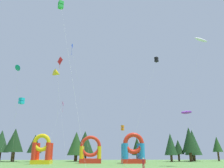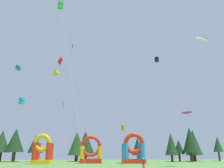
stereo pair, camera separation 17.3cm
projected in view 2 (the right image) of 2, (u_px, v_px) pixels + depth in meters
The scene contains 26 objects.
kite_orange_box at pixel (123, 128), 49.90m from camera, with size 1.75×1.32×8.18m.
kite_teal_parafoil at pixel (18, 68), 51.22m from camera, with size 2.22×9.35×20.94m.
kite_pink_diamond at pixel (64, 104), 58.99m from camera, with size 3.53×5.82×15.01m.
kite_green_box at pixel (61, 5), 34.46m from camera, with size 5.43×8.80×24.07m.
kite_cyan_box at pixel (22, 101), 43.42m from camera, with size 4.85×2.96×12.34m.
kite_red_diamond at pixel (59, 62), 47.48m from camera, with size 1.08×3.92×21.09m.
kite_white_parafoil at pixel (201, 40), 51.01m from camera, with size 9.28×2.50×27.01m.
kite_purple_parafoil at pixel (187, 112), 47.15m from camera, with size 4.82×2.13×10.89m.
kite_black_box at pixel (157, 60), 54.92m from camera, with size 8.76×5.21×24.18m.
kite_blue_diamond at pixel (72, 49), 56.88m from camera, with size 5.44×3.85×27.95m.
kite_yellow_delta at pixel (58, 74), 64.62m from camera, with size 6.14×8.54×24.71m.
person_near_camera at pixel (143, 163), 34.80m from camera, with size 0.31×0.31×1.80m.
inflatable_red_slide at pixel (133, 152), 57.97m from camera, with size 5.42×4.79×7.33m.
inflatable_blue_arch at pixel (91, 153), 58.29m from camera, with size 5.35×3.59×6.64m.
inflatable_yellow_castle at pixel (42, 152), 54.39m from camera, with size 4.29×4.15×6.78m.
tree_row_1 at pixel (2, 141), 69.84m from camera, with size 4.91×4.91×9.07m.
tree_row_2 at pixel (15, 140), 69.08m from camera, with size 5.41×5.41×9.47m.
tree_row_3 at pixel (35, 144), 68.03m from camera, with size 4.14×4.14×7.59m.
tree_row_4 at pixel (77, 143), 71.78m from camera, with size 5.29×5.29×8.81m.
tree_row_5 at pixel (85, 143), 72.34m from camera, with size 6.03×6.03×9.01m.
tree_row_6 at pixel (138, 146), 68.57m from camera, with size 3.23×3.23×6.93m.
tree_row_7 at pixel (171, 144), 68.53m from camera, with size 3.77×3.77×8.09m.
tree_row_8 at pixel (179, 147), 70.60m from camera, with size 3.36×3.36×6.27m.
tree_row_9 at pixel (190, 140), 69.37m from camera, with size 4.65×4.65×9.89m.
tree_row_10 at pixel (193, 142), 74.65m from camera, with size 5.29×5.29×9.64m.
tree_row_11 at pixel (218, 144), 74.20m from camera, with size 3.12×3.12×7.50m.
Camera 2 is at (-2.33, -29.35, 2.59)m, focal length 37.47 mm.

